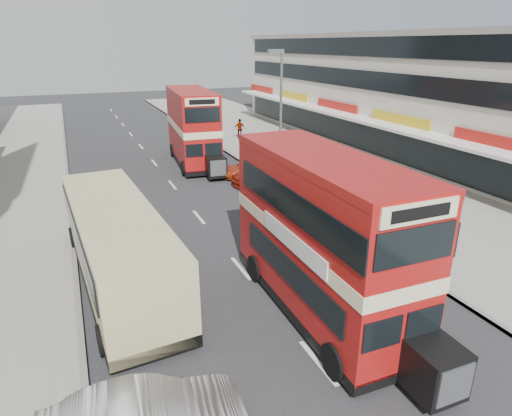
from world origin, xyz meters
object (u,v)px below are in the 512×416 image
bus_main (323,236)px  pedestrian_far (240,129)px  car_right_b (248,169)px  street_lamp (280,107)px  car_right_c (198,139)px  bus_second (193,127)px  car_right_a (266,174)px  cyclist (218,161)px  pedestrian_near (346,185)px  coach (117,242)px

bus_main → pedestrian_far: size_ratio=5.22×
bus_main → car_right_b: 16.11m
street_lamp → car_right_c: street_lamp is taller
bus_main → car_right_c: 25.95m
street_lamp → bus_main: bearing=-110.6°
street_lamp → pedestrian_far: bearing=79.6°
bus_second → car_right_b: size_ratio=2.52×
car_right_a → cyclist: cyclist is taller
car_right_b → bus_second: bearing=-151.1°
bus_main → car_right_a: bearing=-106.4°
bus_second → car_right_a: 7.57m
car_right_b → pedestrian_near: pedestrian_near is taller
car_right_b → pedestrian_far: bearing=163.9°
car_right_b → coach: bearing=-38.8°
bus_main → car_right_a: 14.37m
street_lamp → bus_second: bearing=119.8°
bus_second → coach: size_ratio=0.91×
car_right_a → bus_second: bearing=-155.1°
bus_second → pedestrian_near: 13.10m
car_right_b → pedestrian_far: (3.84, 11.46, 0.52)m
coach → car_right_b: coach is taller
bus_second → coach: (-7.26, -15.77, -1.10)m
car_right_a → pedestrian_near: 5.74m
car_right_c → pedestrian_near: (3.49, -17.22, 0.41)m
bus_main → cyclist: 17.83m
car_right_a → car_right_b: size_ratio=1.19×
bus_second → car_right_c: size_ratio=2.41×
street_lamp → cyclist: (-2.83, 3.87, -4.01)m
street_lamp → car_right_a: 4.23m
bus_second → pedestrian_far: bus_second is taller
bus_main → car_right_a: size_ratio=2.06×
car_right_b → cyclist: (-1.43, 2.06, 0.24)m
bus_main → coach: bearing=-36.6°
bus_second → car_right_b: bearing=121.9°
car_right_a → pedestrian_near: pedestrian_near is taller
bus_second → car_right_b: bus_second is taller
bus_second → cyclist: (0.95, -2.71, -1.96)m
coach → car_right_b: size_ratio=2.77×
car_right_a → coach: bearing=-46.2°
bus_second → car_right_a: size_ratio=2.12×
car_right_a → car_right_b: car_right_a is taller
street_lamp → pedestrian_near: (1.59, -5.25, -3.70)m
car_right_a → cyclist: 4.42m
car_right_b → pedestrian_far: 12.10m
pedestrian_far → coach: bearing=-118.3°
pedestrian_near → pedestrian_far: 18.55m
bus_main → cyclist: (2.32, 17.57, -1.93)m
bus_main → pedestrian_near: bus_main is taller
pedestrian_near → pedestrian_far: bearing=-132.4°
car_right_c → pedestrian_near: pedestrian_near is taller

